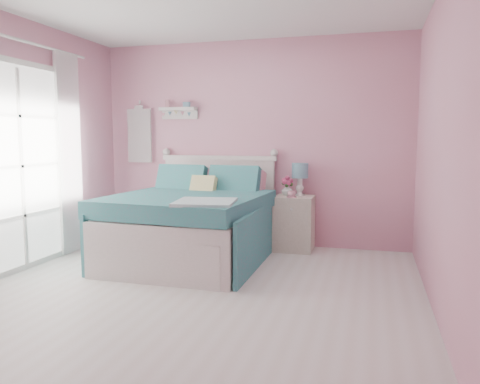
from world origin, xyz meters
The scene contains 12 objects.
floor centered at (0.00, 0.00, 0.00)m, with size 4.50×4.50×0.00m, color silver.
room_shell centered at (0.00, 0.00, 1.58)m, with size 4.50×4.50×4.50m.
bed centered at (-0.43, 1.26, 0.40)m, with size 1.66×2.02×1.14m.
nightstand centered at (0.61, 2.00, 0.34)m, with size 0.46×0.46×0.67m.
table_lamp centered at (0.66, 2.08, 0.94)m, with size 0.20×0.20×0.40m.
vase centered at (0.51, 2.05, 0.74)m, with size 0.13×0.13×0.14m, color silver.
teacup centered at (0.59, 1.85, 0.71)m, with size 0.10×0.10×0.08m, color pink.
roses centered at (0.50, 2.04, 0.85)m, with size 0.14×0.11×0.12m.
wall_shelf centered at (-0.98, 2.19, 1.73)m, with size 0.50×0.15×0.25m.
hanging_dress centered at (-1.55, 2.18, 1.40)m, with size 0.34×0.03×0.72m, color white.
french_door centered at (-1.97, 0.40, 1.07)m, with size 0.04×1.32×2.16m.
curtain_far centered at (-1.92, 1.14, 1.18)m, with size 0.04×0.40×2.32m, color white.
Camera 1 is at (1.49, -3.60, 1.36)m, focal length 35.00 mm.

